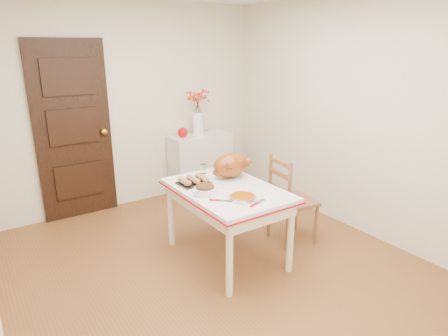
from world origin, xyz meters
TOP-DOWN VIEW (x-y plane):
  - floor at (0.00, 0.00)m, footprint 3.50×4.00m
  - wall_back at (0.00, 2.00)m, footprint 3.50×0.00m
  - wall_right at (1.75, 0.00)m, footprint 0.00×4.00m
  - door_back at (-0.70, 1.97)m, footprint 0.85×0.06m
  - sideboard at (0.88, 1.78)m, footprint 0.83×0.37m
  - kitchen_table at (0.19, 0.14)m, footprint 0.83×1.21m
  - chair_oak at (0.96, 0.05)m, footprint 0.47×0.47m
  - berry_vase at (0.85, 1.78)m, footprint 0.33×0.33m
  - apple at (0.61, 1.78)m, footprint 0.13×0.13m
  - turkey_platter at (0.36, 0.33)m, footprint 0.48×0.43m
  - pumpkin_pie at (0.15, -0.17)m, footprint 0.26×0.26m
  - stuffing_dish at (-0.06, 0.11)m, footprint 0.30×0.27m
  - rolls_tray at (-0.01, 0.41)m, footprint 0.29×0.23m
  - pie_server at (0.19, -0.31)m, footprint 0.22×0.12m
  - carving_knife at (-0.01, -0.11)m, footprint 0.22×0.22m
  - drinking_glass at (0.23, 0.62)m, footprint 0.07×0.07m
  - shaker_pair at (0.44, 0.62)m, footprint 0.10×0.06m

SIDE VIEW (x-z plane):
  - floor at x=0.00m, z-range 0.00..0.00m
  - kitchen_table at x=0.19m, z-range 0.00..0.72m
  - sideboard at x=0.88m, z-range 0.00..0.83m
  - chair_oak at x=0.96m, z-range 0.00..0.93m
  - pie_server at x=0.19m, z-range 0.72..0.73m
  - carving_knife at x=-0.01m, z-range 0.72..0.73m
  - pumpkin_pie at x=0.15m, z-range 0.72..0.77m
  - rolls_tray at x=-0.01m, z-range 0.72..0.79m
  - shaker_pair at x=0.44m, z-range 0.72..0.82m
  - stuffing_dish at x=-0.06m, z-range 0.72..0.82m
  - drinking_glass at x=0.23m, z-range 0.72..0.82m
  - turkey_platter at x=0.36m, z-range 0.72..0.98m
  - apple at x=0.61m, z-range 0.83..0.96m
  - door_back at x=-0.70m, z-range 0.00..2.06m
  - berry_vase at x=0.85m, z-range 0.83..1.46m
  - wall_back at x=0.00m, z-range 0.00..2.50m
  - wall_right at x=1.75m, z-range 0.00..2.50m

